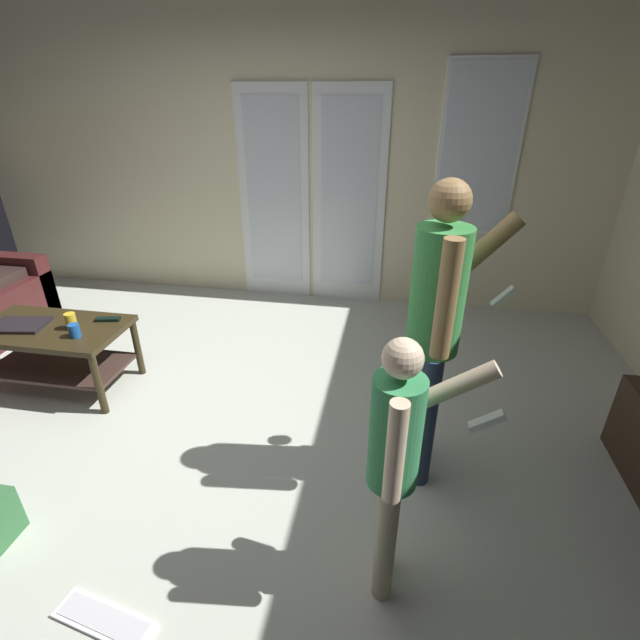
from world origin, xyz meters
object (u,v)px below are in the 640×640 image
at_px(person_adult, 437,317).
at_px(cup_by_laptop, 71,321).
at_px(loose_keyboard, 104,620).
at_px(laptop_closed, 19,325).
at_px(coffee_table, 54,343).
at_px(tv_remote_black, 108,319).
at_px(person_child, 397,454).
at_px(cup_near_edge, 74,331).

distance_m(person_adult, cup_by_laptop, 2.45).
relative_size(loose_keyboard, laptop_closed, 1.29).
height_order(coffee_table, person_adult, person_adult).
bearing_deg(tv_remote_black, loose_keyboard, -72.57).
xyz_separation_m(coffee_table, person_child, (2.40, -1.10, 0.38)).
height_order(coffee_table, cup_by_laptop, cup_by_laptop).
bearing_deg(cup_near_edge, person_child, -25.40).
distance_m(person_adult, tv_remote_black, 2.33).
bearing_deg(tv_remote_black, person_adult, -25.70).
bearing_deg(loose_keyboard, tv_remote_black, 119.15).
bearing_deg(person_child, loose_keyboard, -161.13).
xyz_separation_m(coffee_table, loose_keyboard, (1.27, -1.49, -0.34)).
distance_m(coffee_table, tv_remote_black, 0.41).
xyz_separation_m(loose_keyboard, cup_by_laptop, (-1.09, 1.49, 0.53)).
height_order(coffee_table, loose_keyboard, coffee_table).
relative_size(laptop_closed, cup_by_laptop, 3.08).
distance_m(coffee_table, cup_near_edge, 0.35).
bearing_deg(laptop_closed, coffee_table, 0.38).
bearing_deg(cup_near_edge, person_adult, -7.43).
bearing_deg(cup_near_edge, tv_remote_black, 74.05).
xyz_separation_m(person_child, laptop_closed, (-2.60, 1.07, -0.24)).
bearing_deg(coffee_table, person_adult, -8.77).
height_order(person_child, tv_remote_black, person_child).
relative_size(coffee_table, tv_remote_black, 6.04).
bearing_deg(person_child, person_adult, 77.32).
relative_size(person_child, cup_by_laptop, 10.73).
distance_m(laptop_closed, cup_near_edge, 0.48).
distance_m(cup_near_edge, cup_by_laptop, 0.14).
height_order(person_adult, tv_remote_black, person_adult).
relative_size(loose_keyboard, tv_remote_black, 2.68).
distance_m(coffee_table, person_child, 2.67).
relative_size(coffee_table, person_adult, 0.63).
relative_size(laptop_closed, tv_remote_black, 2.08).
bearing_deg(laptop_closed, loose_keyboard, -53.95).
relative_size(person_child, cup_near_edge, 13.30).
height_order(person_child, loose_keyboard, person_child).
bearing_deg(person_adult, loose_keyboard, -139.65).
xyz_separation_m(coffee_table, tv_remote_black, (0.35, 0.15, 0.14)).
distance_m(coffee_table, person_adult, 2.67).
relative_size(person_adult, cup_near_edge, 17.64).
distance_m(coffee_table, laptop_closed, 0.25).
height_order(person_adult, laptop_closed, person_adult).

